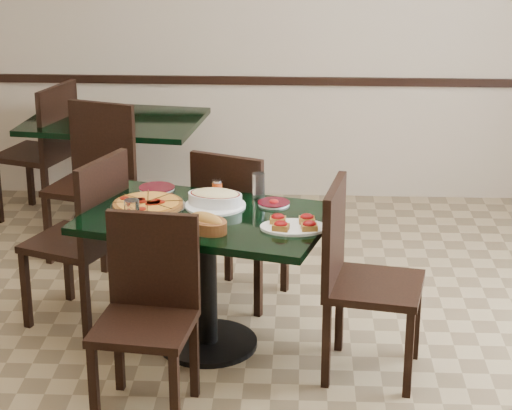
{
  "coord_description": "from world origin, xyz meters",
  "views": [
    {
      "loc": [
        0.13,
        -4.55,
        2.53
      ],
      "look_at": [
        -0.08,
        0.0,
        0.9
      ],
      "focal_mm": 70.0,
      "sensor_mm": 36.0,
      "label": 1
    }
  ],
  "objects_px": {
    "lasagna_casserole": "(215,198)",
    "bruschetta_platter": "(293,224)",
    "chair_far": "(236,219)",
    "chair_near": "(148,304)",
    "chair_right": "(356,269)",
    "back_chair_near": "(95,171)",
    "back_chair_left": "(46,144)",
    "main_table": "(206,248)",
    "bread_basket": "(206,223)",
    "pepperoni_pizza": "(148,204)",
    "back_table": "(116,150)",
    "chair_left": "(87,231)"
  },
  "relations": [
    {
      "from": "lasagna_casserole",
      "to": "bruschetta_platter",
      "type": "height_order",
      "value": "lasagna_casserole"
    },
    {
      "from": "chair_far",
      "to": "chair_near",
      "type": "distance_m",
      "value": 1.19
    },
    {
      "from": "chair_right",
      "to": "back_chair_near",
      "type": "distance_m",
      "value": 2.23
    },
    {
      "from": "chair_right",
      "to": "bruschetta_platter",
      "type": "relative_size",
      "value": 2.96
    },
    {
      "from": "back_chair_left",
      "to": "lasagna_casserole",
      "type": "bearing_deg",
      "value": 56.61
    },
    {
      "from": "main_table",
      "to": "bread_basket",
      "type": "height_order",
      "value": "bread_basket"
    },
    {
      "from": "chair_far",
      "to": "pepperoni_pizza",
      "type": "distance_m",
      "value": 0.66
    },
    {
      "from": "pepperoni_pizza",
      "to": "bread_basket",
      "type": "height_order",
      "value": "bread_basket"
    },
    {
      "from": "lasagna_casserole",
      "to": "chair_right",
      "type": "bearing_deg",
      "value": -14.77
    },
    {
      "from": "back_table",
      "to": "bruschetta_platter",
      "type": "bearing_deg",
      "value": -51.0
    },
    {
      "from": "chair_far",
      "to": "pepperoni_pizza",
      "type": "relative_size",
      "value": 2.37
    },
    {
      "from": "chair_right",
      "to": "chair_near",
      "type": "bearing_deg",
      "value": 121.79
    },
    {
      "from": "chair_far",
      "to": "bruschetta_platter",
      "type": "distance_m",
      "value": 0.83
    },
    {
      "from": "chair_near",
      "to": "chair_right",
      "type": "height_order",
      "value": "chair_right"
    },
    {
      "from": "chair_near",
      "to": "back_chair_near",
      "type": "bearing_deg",
      "value": 115.63
    },
    {
      "from": "chair_far",
      "to": "back_chair_near",
      "type": "distance_m",
      "value": 1.23
    },
    {
      "from": "back_chair_near",
      "to": "bread_basket",
      "type": "xyz_separation_m",
      "value": [
        0.87,
        -1.53,
        0.23
      ]
    },
    {
      "from": "chair_right",
      "to": "bread_basket",
      "type": "relative_size",
      "value": 3.52
    },
    {
      "from": "pepperoni_pizza",
      "to": "lasagna_casserole",
      "type": "height_order",
      "value": "lasagna_casserole"
    },
    {
      "from": "pepperoni_pizza",
      "to": "bruschetta_platter",
      "type": "height_order",
      "value": "bruschetta_platter"
    },
    {
      "from": "main_table",
      "to": "back_table",
      "type": "relative_size",
      "value": 1.09
    },
    {
      "from": "back_table",
      "to": "back_chair_near",
      "type": "distance_m",
      "value": 0.6
    },
    {
      "from": "chair_left",
      "to": "bruschetta_platter",
      "type": "height_order",
      "value": "chair_left"
    },
    {
      "from": "chair_right",
      "to": "bruschetta_platter",
      "type": "distance_m",
      "value": 0.38
    },
    {
      "from": "back_chair_near",
      "to": "pepperoni_pizza",
      "type": "relative_size",
      "value": 2.5
    },
    {
      "from": "back_chair_near",
      "to": "pepperoni_pizza",
      "type": "bearing_deg",
      "value": -48.63
    },
    {
      "from": "chair_near",
      "to": "back_chair_near",
      "type": "distance_m",
      "value": 2.01
    },
    {
      "from": "back_chair_near",
      "to": "back_chair_left",
      "type": "xyz_separation_m",
      "value": [
        -0.47,
        0.6,
        0.0
      ]
    },
    {
      "from": "chair_left",
      "to": "back_chair_left",
      "type": "xyz_separation_m",
      "value": [
        -0.64,
        1.65,
        0.01
      ]
    },
    {
      "from": "back_chair_near",
      "to": "back_chair_left",
      "type": "bearing_deg",
      "value": 146.0
    },
    {
      "from": "chair_far",
      "to": "back_chair_left",
      "type": "relative_size",
      "value": 0.95
    },
    {
      "from": "main_table",
      "to": "back_table",
      "type": "height_order",
      "value": "same"
    },
    {
      "from": "chair_far",
      "to": "pepperoni_pizza",
      "type": "xyz_separation_m",
      "value": [
        -0.43,
        -0.44,
        0.24
      ]
    },
    {
      "from": "chair_near",
      "to": "back_chair_near",
      "type": "height_order",
      "value": "back_chair_near"
    },
    {
      "from": "chair_right",
      "to": "bread_basket",
      "type": "height_order",
      "value": "chair_right"
    },
    {
      "from": "chair_near",
      "to": "chair_far",
      "type": "bearing_deg",
      "value": 81.1
    },
    {
      "from": "lasagna_casserole",
      "to": "back_chair_left",
      "type": "bearing_deg",
      "value": 138.94
    },
    {
      "from": "pepperoni_pizza",
      "to": "bread_basket",
      "type": "distance_m",
      "value": 0.47
    },
    {
      "from": "back_chair_left",
      "to": "pepperoni_pizza",
      "type": "xyz_separation_m",
      "value": [
        1.0,
        -1.8,
        0.21
      ]
    },
    {
      "from": "main_table",
      "to": "back_table",
      "type": "distance_m",
      "value": 2.07
    },
    {
      "from": "chair_left",
      "to": "lasagna_casserole",
      "type": "distance_m",
      "value": 0.77
    },
    {
      "from": "back_table",
      "to": "pepperoni_pizza",
      "type": "bearing_deg",
      "value": -66.78
    },
    {
      "from": "chair_right",
      "to": "bread_basket",
      "type": "distance_m",
      "value": 0.78
    },
    {
      "from": "main_table",
      "to": "back_table",
      "type": "bearing_deg",
      "value": 128.97
    },
    {
      "from": "back_chair_near",
      "to": "bread_basket",
      "type": "distance_m",
      "value": 1.78
    },
    {
      "from": "chair_left",
      "to": "pepperoni_pizza",
      "type": "xyz_separation_m",
      "value": [
        0.37,
        -0.15,
        0.22
      ]
    },
    {
      "from": "chair_far",
      "to": "pepperoni_pizza",
      "type": "height_order",
      "value": "chair_far"
    },
    {
      "from": "back_chair_near",
      "to": "bruschetta_platter",
      "type": "bearing_deg",
      "value": -31.21
    },
    {
      "from": "chair_far",
      "to": "back_chair_near",
      "type": "relative_size",
      "value": 0.95
    },
    {
      "from": "back_table",
      "to": "chair_left",
      "type": "distance_m",
      "value": 1.66
    }
  ]
}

